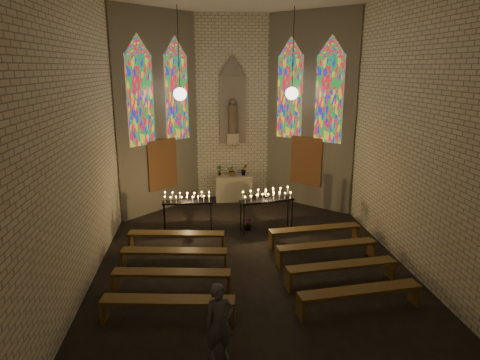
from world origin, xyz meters
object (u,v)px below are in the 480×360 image
at_px(aisle_flower_pot, 248,224).
at_px(votive_stand_right, 267,197).
at_px(visitor, 219,323).
at_px(altar, 234,188).
at_px(votive_stand_left, 187,200).

distance_m(aisle_flower_pot, votive_stand_right, 1.08).
bearing_deg(visitor, aisle_flower_pot, 63.53).
xyz_separation_m(aisle_flower_pot, votive_stand_right, (0.59, -0.05, 0.90)).
relative_size(altar, votive_stand_right, 0.78).
xyz_separation_m(altar, votive_stand_right, (0.78, -3.27, 0.60)).
relative_size(votive_stand_left, votive_stand_right, 0.89).
distance_m(aisle_flower_pot, visitor, 6.30).
distance_m(votive_stand_left, votive_stand_right, 2.53).
xyz_separation_m(votive_stand_right, visitor, (-1.81, -6.10, -0.37)).
bearing_deg(aisle_flower_pot, votive_stand_left, 171.96).
height_order(aisle_flower_pot, visitor, visitor).
distance_m(altar, visitor, 9.43).
height_order(altar, votive_stand_right, votive_stand_right).
relative_size(altar, votive_stand_left, 0.88).
bearing_deg(votive_stand_left, votive_stand_right, -7.18).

